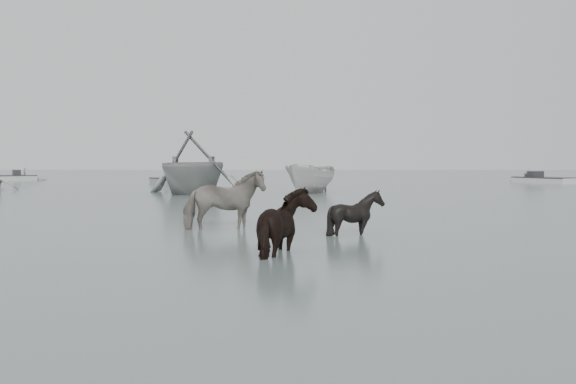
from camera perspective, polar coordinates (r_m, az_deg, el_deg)
The scene contains 9 objects.
ground at distance 14.39m, azimuth -8.26°, elevation -4.28°, with size 140.00×140.00×0.00m, color #556460.
pony_pinto at distance 17.47m, azimuth -5.10°, elevation -0.27°, with size 0.89×1.95×1.65m, color black.
pony_dark at distance 13.20m, azimuth 0.09°, elevation -1.44°, with size 1.58×1.35×1.59m, color black.
pony_black at distance 16.33m, azimuth 5.38°, elevation -1.19°, with size 1.01×1.14×1.26m, color black.
rowboat_trail at distance 33.52m, azimuth -7.46°, elevation 2.46°, with size 4.96×5.74×3.03m, color gray.
boat_small at distance 33.41m, azimuth 1.85°, elevation 1.18°, with size 1.48×3.93×1.52m, color #BBBBB6.
skiff_mid at distance 43.90m, azimuth -9.17°, elevation 1.08°, with size 5.49×1.60×0.75m, color gray, non-canonical shape.
skiff_star at distance 47.98m, azimuth 19.56°, elevation 1.11°, with size 5.10×1.60×0.75m, color beige, non-canonical shape.
skiff_far at distance 53.08m, azimuth -21.35°, elevation 1.24°, with size 5.32×1.60×0.75m, color #A4A7A4, non-canonical shape.
Camera 1 is at (2.02, -14.13, 1.82)m, focal length 45.00 mm.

